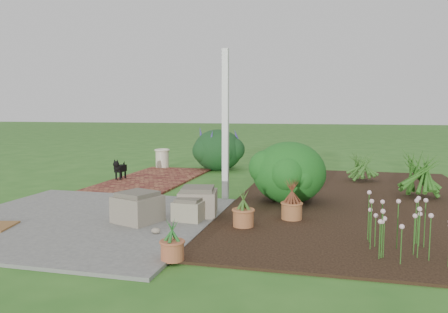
% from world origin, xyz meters
% --- Properties ---
extents(ground, '(80.00, 80.00, 0.00)m').
position_xyz_m(ground, '(0.00, 0.00, 0.00)').
color(ground, '#2E6A21').
rests_on(ground, ground).
extents(concrete_patio, '(3.50, 3.50, 0.04)m').
position_xyz_m(concrete_patio, '(-1.25, -1.75, 0.02)').
color(concrete_patio, '#61605E').
rests_on(concrete_patio, ground).
extents(brick_path, '(1.60, 3.50, 0.04)m').
position_xyz_m(brick_path, '(-1.70, 1.75, 0.02)').
color(brick_path, maroon).
rests_on(brick_path, ground).
extents(garden_bed, '(4.00, 7.00, 0.03)m').
position_xyz_m(garden_bed, '(2.50, 0.50, 0.01)').
color(garden_bed, black).
rests_on(garden_bed, ground).
extents(veranda_post, '(0.10, 0.10, 2.50)m').
position_xyz_m(veranda_post, '(0.30, 0.10, 1.25)').
color(veranda_post, white).
rests_on(veranda_post, ground).
extents(stone_trough_near, '(0.66, 0.66, 0.34)m').
position_xyz_m(stone_trough_near, '(-0.44, -1.73, 0.21)').
color(stone_trough_near, '#737057').
rests_on(stone_trough_near, concrete_patio).
extents(stone_trough_mid, '(0.41, 0.41, 0.26)m').
position_xyz_m(stone_trough_mid, '(0.19, -1.46, 0.17)').
color(stone_trough_mid, gray).
rests_on(stone_trough_mid, concrete_patio).
extents(stone_trough_far, '(0.60, 0.60, 0.34)m').
position_xyz_m(stone_trough_far, '(0.22, -1.17, 0.21)').
color(stone_trough_far, gray).
rests_on(stone_trough_far, concrete_patio).
extents(black_dog, '(0.14, 0.47, 0.40)m').
position_xyz_m(black_dog, '(-2.35, 1.45, 0.28)').
color(black_dog, black).
rests_on(black_dog, brick_path).
extents(cream_ceramic_urn, '(0.43, 0.43, 0.45)m').
position_xyz_m(cream_ceramic_urn, '(-2.21, 3.48, 0.26)').
color(cream_ceramic_urn, beige).
rests_on(cream_ceramic_urn, brick_path).
extents(evergreen_shrub, '(1.38, 1.38, 1.00)m').
position_xyz_m(evergreen_shrub, '(1.36, 0.10, 0.53)').
color(evergreen_shrub, '#0C4012').
rests_on(evergreen_shrub, garden_bed).
extents(agapanthus_clump_back, '(1.24, 1.24, 0.94)m').
position_xyz_m(agapanthus_clump_back, '(3.47, 0.97, 0.50)').
color(agapanthus_clump_back, '#0E4013').
rests_on(agapanthus_clump_back, garden_bed).
extents(agapanthus_clump_front, '(1.04, 1.04, 0.72)m').
position_xyz_m(agapanthus_clump_front, '(2.62, 2.54, 0.39)').
color(agapanthus_clump_front, '#144316').
rests_on(agapanthus_clump_front, garden_bed).
extents(pink_flower_patch, '(1.00, 1.00, 0.56)m').
position_xyz_m(pink_flower_patch, '(2.84, -2.17, 0.31)').
color(pink_flower_patch, '#113D0F').
rests_on(pink_flower_patch, garden_bed).
extents(terracotta_pot_bronze, '(0.37, 0.37, 0.23)m').
position_xyz_m(terracotta_pot_bronze, '(1.51, -1.05, 0.14)').
color(terracotta_pot_bronze, '#A26336').
rests_on(terracotta_pot_bronze, garden_bed).
extents(terracotta_pot_small_left, '(0.32, 0.32, 0.22)m').
position_xyz_m(terracotta_pot_small_left, '(0.95, -1.58, 0.14)').
color(terracotta_pot_small_left, '#A46137').
rests_on(terracotta_pot_small_left, garden_bed).
extents(terracotta_pot_small_right, '(0.27, 0.27, 0.19)m').
position_xyz_m(terracotta_pot_small_right, '(0.52, -2.98, 0.13)').
color(terracotta_pot_small_right, '#AA5B39').
rests_on(terracotta_pot_small_right, garden_bed).
extents(purple_flowering_bush, '(1.43, 1.43, 1.05)m').
position_xyz_m(purple_flowering_bush, '(-0.78, 3.68, 0.52)').
color(purple_flowering_bush, black).
rests_on(purple_flowering_bush, ground).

